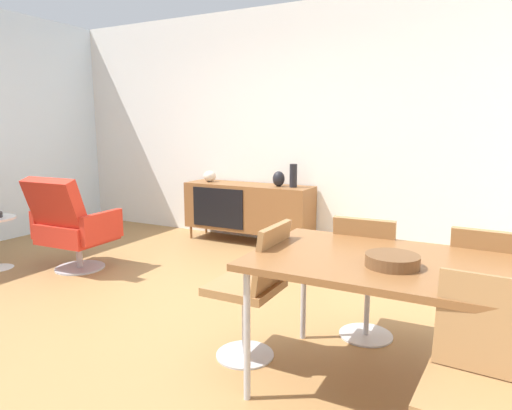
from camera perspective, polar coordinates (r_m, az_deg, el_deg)
ground_plane at (r=3.59m, az=-13.67°, el=-13.50°), size 8.32×8.32×0.00m
wall_back at (r=5.52m, az=4.04°, el=9.77°), size 6.80×0.12×2.80m
sideboard at (r=5.50m, az=-1.02°, el=-0.27°), size 1.60×0.45×0.72m
vase_cobalt at (r=5.27m, az=2.88°, el=3.33°), size 0.14×0.14×0.18m
vase_sculptural_dark at (r=5.74m, az=-5.87°, el=3.63°), size 0.16×0.16×0.14m
vase_ceramic_small at (r=5.19m, az=4.74°, el=3.71°), size 0.09×0.09×0.27m
dining_table at (r=2.41m, az=18.86°, el=-7.84°), size 1.60×0.90×0.74m
wooden_bowl_on_table at (r=2.30m, az=16.84°, el=-6.74°), size 0.26×0.26×0.06m
dining_chair_back_right at (r=2.99m, az=27.00°, el=-9.55°), size 0.42×0.44×0.86m
dining_chair_near_window at (r=2.75m, az=-0.31°, el=-10.11°), size 0.43×0.40×0.86m
dining_chair_back_left at (r=3.07m, az=13.80°, el=-8.27°), size 0.41×0.44×0.86m
dining_chair_front_right at (r=1.96m, az=26.59°, el=-19.88°), size 0.42×0.45×0.86m
lounge_chair_red at (r=4.76m, az=-22.28°, el=-2.28°), size 0.74×0.68×0.95m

